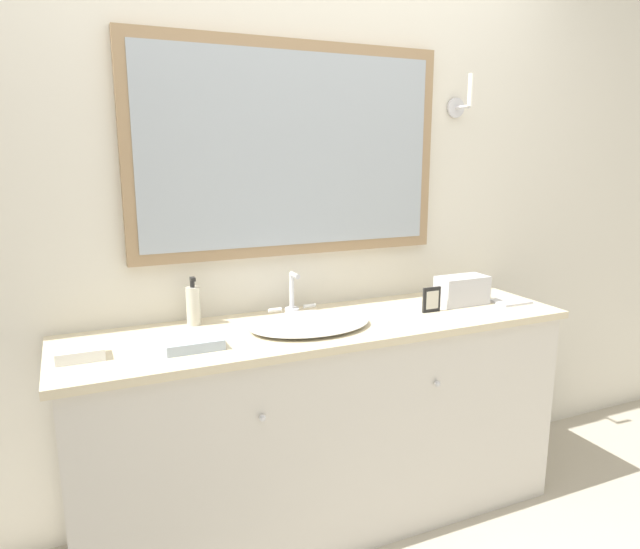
{
  "coord_description": "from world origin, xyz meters",
  "views": [
    {
      "loc": [
        -0.91,
        -1.69,
        1.54
      ],
      "look_at": [
        -0.02,
        0.29,
        1.08
      ],
      "focal_mm": 32.0,
      "sensor_mm": 36.0,
      "label": 1
    }
  ],
  "objects_px": {
    "appliance_box": "(462,290)",
    "picture_frame": "(432,300)",
    "sink_basin": "(309,322)",
    "soap_bottle": "(193,305)"
  },
  "relations": [
    {
      "from": "appliance_box",
      "to": "picture_frame",
      "type": "xyz_separation_m",
      "value": [
        -0.2,
        -0.05,
        -0.01
      ]
    },
    {
      "from": "sink_basin",
      "to": "appliance_box",
      "type": "distance_m",
      "value": 0.76
    },
    {
      "from": "appliance_box",
      "to": "picture_frame",
      "type": "distance_m",
      "value": 0.21
    },
    {
      "from": "sink_basin",
      "to": "appliance_box",
      "type": "height_order",
      "value": "sink_basin"
    },
    {
      "from": "appliance_box",
      "to": "picture_frame",
      "type": "relative_size",
      "value": 2.14
    },
    {
      "from": "sink_basin",
      "to": "soap_bottle",
      "type": "xyz_separation_m",
      "value": [
        -0.4,
        0.21,
        0.06
      ]
    },
    {
      "from": "picture_frame",
      "to": "sink_basin",
      "type": "bearing_deg",
      "value": 178.31
    },
    {
      "from": "soap_bottle",
      "to": "appliance_box",
      "type": "xyz_separation_m",
      "value": [
        1.16,
        -0.18,
        -0.02
      ]
    },
    {
      "from": "sink_basin",
      "to": "picture_frame",
      "type": "xyz_separation_m",
      "value": [
        0.56,
        -0.02,
        0.03
      ]
    },
    {
      "from": "sink_basin",
      "to": "picture_frame",
      "type": "relative_size",
      "value": 4.5
    }
  ]
}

